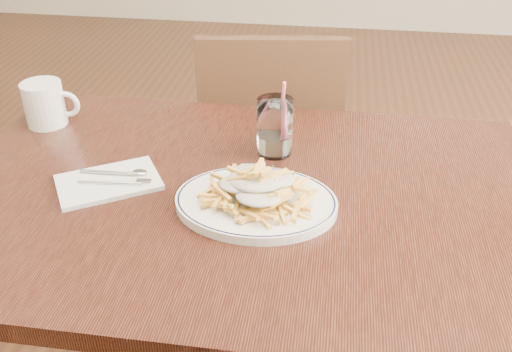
% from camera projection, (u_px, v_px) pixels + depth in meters
% --- Properties ---
extents(table, '(1.20, 0.80, 0.75)m').
position_uv_depth(table, '(242.00, 223.00, 1.18)').
color(table, black).
rests_on(table, ground).
extents(chair_far, '(0.46, 0.46, 0.89)m').
position_uv_depth(chair_far, '(270.00, 147.00, 1.79)').
color(chair_far, '#311D10').
rests_on(chair_far, ground).
extents(fries_plate, '(0.34, 0.30, 0.02)m').
position_uv_depth(fries_plate, '(256.00, 202.00, 1.08)').
color(fries_plate, white).
rests_on(fries_plate, table).
extents(loaded_fries, '(0.24, 0.21, 0.06)m').
position_uv_depth(loaded_fries, '(256.00, 184.00, 1.06)').
color(loaded_fries, gold).
rests_on(loaded_fries, fries_plate).
extents(napkin, '(0.24, 0.22, 0.01)m').
position_uv_depth(napkin, '(109.00, 182.00, 1.15)').
color(napkin, silver).
rests_on(napkin, table).
extents(cutlery, '(0.17, 0.07, 0.01)m').
position_uv_depth(cutlery, '(109.00, 178.00, 1.16)').
color(cutlery, silver).
rests_on(cutlery, napkin).
extents(water_glass, '(0.08, 0.08, 0.17)m').
position_uv_depth(water_glass, '(275.00, 130.00, 1.24)').
color(water_glass, white).
rests_on(water_glass, table).
extents(coffee_mug, '(0.13, 0.10, 0.11)m').
position_uv_depth(coffee_mug, '(45.00, 104.00, 1.36)').
color(coffee_mug, white).
rests_on(coffee_mug, table).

